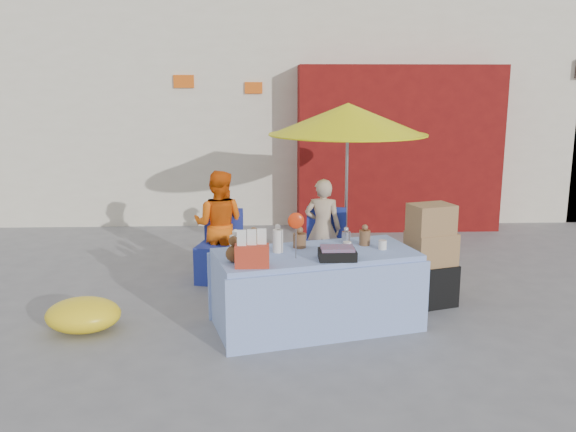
{
  "coord_description": "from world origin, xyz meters",
  "views": [
    {
      "loc": [
        0.03,
        -5.42,
        2.31
      ],
      "look_at": [
        0.29,
        0.6,
        1.0
      ],
      "focal_mm": 38.0,
      "sensor_mm": 36.0,
      "label": 1
    }
  ],
  "objects_px": {
    "chair_left": "(219,260)",
    "box_stack": "(430,259)",
    "market_table": "(315,288)",
    "chair_right": "(324,259)",
    "vendor_beige": "(323,228)",
    "umbrella": "(348,120)",
    "vendor_orange": "(219,225)"
  },
  "relations": [
    {
      "from": "chair_left",
      "to": "box_stack",
      "type": "xyz_separation_m",
      "value": [
        2.29,
        -0.9,
        0.25
      ]
    },
    {
      "from": "market_table",
      "to": "chair_right",
      "type": "xyz_separation_m",
      "value": [
        0.23,
        1.44,
        -0.13
      ]
    },
    {
      "from": "vendor_beige",
      "to": "umbrella",
      "type": "relative_size",
      "value": 0.58
    },
    {
      "from": "chair_left",
      "to": "vendor_orange",
      "type": "relative_size",
      "value": 0.65
    },
    {
      "from": "vendor_beige",
      "to": "chair_right",
      "type": "bearing_deg",
      "value": 104.73
    },
    {
      "from": "chair_right",
      "to": "vendor_orange",
      "type": "xyz_separation_m",
      "value": [
        -1.25,
        0.13,
        0.4
      ]
    },
    {
      "from": "chair_right",
      "to": "vendor_beige",
      "type": "relative_size",
      "value": 0.7
    },
    {
      "from": "chair_right",
      "to": "vendor_orange",
      "type": "bearing_deg",
      "value": -172.93
    },
    {
      "from": "market_table",
      "to": "chair_left",
      "type": "bearing_deg",
      "value": 110.64
    },
    {
      "from": "chair_right",
      "to": "vendor_beige",
      "type": "xyz_separation_m",
      "value": [
        -0.0,
        0.13,
        0.35
      ]
    },
    {
      "from": "chair_right",
      "to": "vendor_orange",
      "type": "height_order",
      "value": "vendor_orange"
    },
    {
      "from": "chair_left",
      "to": "umbrella",
      "type": "distance_m",
      "value": 2.27
    },
    {
      "from": "market_table",
      "to": "vendor_beige",
      "type": "bearing_deg",
      "value": 67.23
    },
    {
      "from": "chair_left",
      "to": "vendor_orange",
      "type": "height_order",
      "value": "vendor_orange"
    },
    {
      "from": "market_table",
      "to": "umbrella",
      "type": "height_order",
      "value": "umbrella"
    },
    {
      "from": "chair_right",
      "to": "market_table",
      "type": "bearing_deg",
      "value": -85.91
    },
    {
      "from": "market_table",
      "to": "umbrella",
      "type": "xyz_separation_m",
      "value": [
        0.53,
        1.73,
        1.51
      ]
    },
    {
      "from": "vendor_orange",
      "to": "vendor_beige",
      "type": "bearing_deg",
      "value": -166.8
    },
    {
      "from": "chair_left",
      "to": "vendor_beige",
      "type": "height_order",
      "value": "vendor_beige"
    },
    {
      "from": "chair_right",
      "to": "umbrella",
      "type": "distance_m",
      "value": 1.69
    },
    {
      "from": "market_table",
      "to": "chair_right",
      "type": "distance_m",
      "value": 1.47
    },
    {
      "from": "chair_left",
      "to": "chair_right",
      "type": "distance_m",
      "value": 1.25
    },
    {
      "from": "vendor_orange",
      "to": "box_stack",
      "type": "relative_size",
      "value": 1.2
    },
    {
      "from": "chair_left",
      "to": "box_stack",
      "type": "bearing_deg",
      "value": -8.19
    },
    {
      "from": "vendor_orange",
      "to": "chair_left",
      "type": "bearing_deg",
      "value": 104.73
    },
    {
      "from": "vendor_beige",
      "to": "box_stack",
      "type": "distance_m",
      "value": 1.47
    },
    {
      "from": "vendor_beige",
      "to": "box_stack",
      "type": "relative_size",
      "value": 1.11
    },
    {
      "from": "umbrella",
      "to": "chair_right",
      "type": "bearing_deg",
      "value": -136.16
    },
    {
      "from": "market_table",
      "to": "vendor_orange",
      "type": "bearing_deg",
      "value": 108.37
    },
    {
      "from": "market_table",
      "to": "chair_left",
      "type": "relative_size",
      "value": 2.47
    },
    {
      "from": "chair_left",
      "to": "box_stack",
      "type": "distance_m",
      "value": 2.47
    },
    {
      "from": "chair_right",
      "to": "vendor_orange",
      "type": "distance_m",
      "value": 1.32
    }
  ]
}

